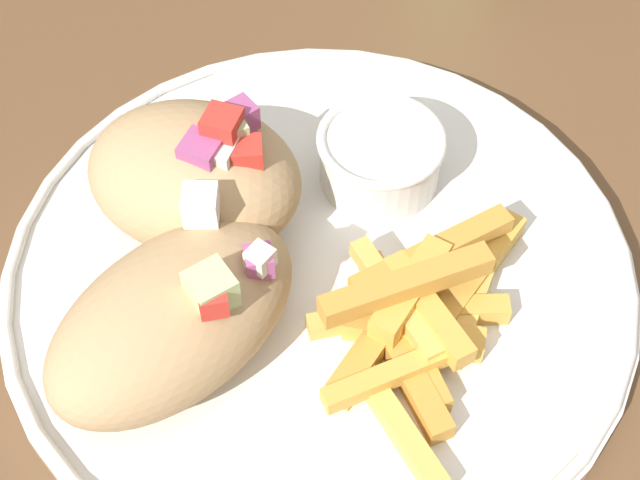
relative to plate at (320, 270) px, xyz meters
name	(u,v)px	position (x,y,z in m)	size (l,w,h in m)	color
table	(298,304)	(-0.01, 0.02, -0.07)	(1.55, 1.55, 0.76)	brown
plate	(320,270)	(0.00, 0.00, 0.00)	(0.30, 0.30, 0.02)	white
pita_sandwich_near	(175,317)	(-0.06, -0.04, 0.03)	(0.14, 0.14, 0.06)	tan
pita_sandwich_far	(196,175)	(-0.06, 0.03, 0.03)	(0.13, 0.11, 0.07)	tan
fries_pile	(417,315)	(0.04, -0.04, 0.01)	(0.11, 0.14, 0.03)	#E5B251
sauce_ramekin	(381,155)	(0.03, 0.05, 0.02)	(0.06, 0.06, 0.03)	white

